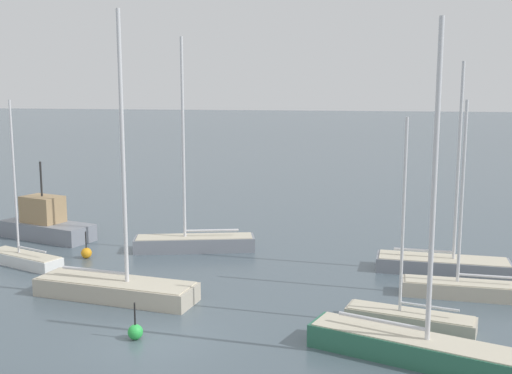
% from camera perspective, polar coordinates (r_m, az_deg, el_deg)
% --- Properties ---
extents(ground_plane, '(600.00, 600.00, 0.00)m').
position_cam_1_polar(ground_plane, '(21.92, -9.43, -14.25)').
color(ground_plane, '#4C5B66').
extents(sailboat_0, '(4.81, 1.88, 7.76)m').
position_cam_1_polar(sailboat_0, '(23.34, 14.43, -11.88)').
color(sailboat_0, '#BCB29E').
rests_on(sailboat_0, ground_plane).
extents(sailboat_1, '(6.73, 3.70, 11.55)m').
position_cam_1_polar(sailboat_1, '(33.31, -5.89, -5.06)').
color(sailboat_1, gray).
rests_on(sailboat_1, ground_plane).
extents(sailboat_2, '(7.10, 2.30, 11.88)m').
position_cam_1_polar(sailboat_2, '(26.28, -13.20, -9.09)').
color(sailboat_2, '#BCB29E').
rests_on(sailboat_2, ground_plane).
extents(sailboat_4, '(6.27, 1.94, 10.06)m').
position_cam_1_polar(sailboat_4, '(30.56, 17.35, -6.88)').
color(sailboat_4, gray).
rests_on(sailboat_4, ground_plane).
extents(sailboat_5, '(4.71, 2.40, 8.29)m').
position_cam_1_polar(sailboat_5, '(32.54, -21.26, -6.25)').
color(sailboat_5, white).
rests_on(sailboat_5, ground_plane).
extents(sailboat_6, '(5.43, 1.41, 8.34)m').
position_cam_1_polar(sailboat_6, '(27.26, 19.52, -8.97)').
color(sailboat_6, '#BCB29E').
rests_on(sailboat_6, ground_plane).
extents(sailboat_7, '(6.83, 3.11, 10.83)m').
position_cam_1_polar(sailboat_7, '(20.62, 14.51, -14.20)').
color(sailboat_7, '#2D6B51').
rests_on(sailboat_7, ground_plane).
extents(fishing_boat_0, '(6.25, 3.32, 4.63)m').
position_cam_1_polar(fishing_boat_0, '(37.95, -19.39, -3.31)').
color(fishing_boat_0, gray).
rests_on(fishing_boat_0, ground_plane).
extents(channel_buoy_0, '(0.54, 0.54, 1.35)m').
position_cam_1_polar(channel_buoy_0, '(22.07, -11.42, -13.36)').
color(channel_buoy_0, green).
rests_on(channel_buoy_0, ground_plane).
extents(channel_buoy_2, '(0.56, 0.56, 1.43)m').
position_cam_1_polar(channel_buoy_2, '(32.92, -15.86, -6.05)').
color(channel_buoy_2, orange).
rests_on(channel_buoy_2, ground_plane).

